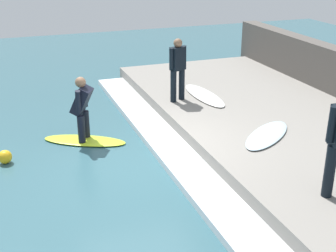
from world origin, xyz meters
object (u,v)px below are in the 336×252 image
Objects in this scene: surfboard_spare at (267,135)px; surfer_waiting_far at (178,66)px; surfboard_riding at (85,140)px; marker_buoy at (5,157)px; surfer_riding at (82,106)px; surfboard_waiting_far at (204,95)px.

surfer_waiting_far is at bearing 108.13° from surfboard_spare.
surfboard_riding is 1.74m from marker_buoy.
surfboard_riding is at bearing 0.00° from surfer_riding.
marker_buoy is (-4.17, -1.37, -1.12)m from surfer_waiting_far.
surfer_waiting_far is 0.88× the size of surfboard_spare.
surfer_riding is 0.81× the size of surfboard_spare.
surfboard_spare is 5.26m from marker_buoy.
surfboard_waiting_far is 5.14m from marker_buoy.
surfer_riding is at bearing 17.04° from marker_buoy.
surfer_riding is 5.16× the size of marker_buoy.
surfer_riding is 2.68m from surfer_waiting_far.
surfer_waiting_far reaches higher than surfboard_waiting_far.
surfboard_waiting_far is at bearing 4.93° from surfer_waiting_far.
marker_buoy reaches higher than surfboard_riding.
surfboard_waiting_far is at bearing 16.25° from marker_buoy.
marker_buoy is (-1.66, -0.51, 0.11)m from surfboard_riding.
surfer_riding reaches higher than marker_buoy.
marker_buoy is (-4.92, -1.43, -0.29)m from surfboard_waiting_far.
surfboard_riding is 6.94× the size of marker_buoy.
surfer_riding is 0.70× the size of surfboard_waiting_far.
surfer_waiting_far is at bearing 18.95° from surfer_riding.
surfer_riding is at bearing -161.05° from surfer_waiting_far.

